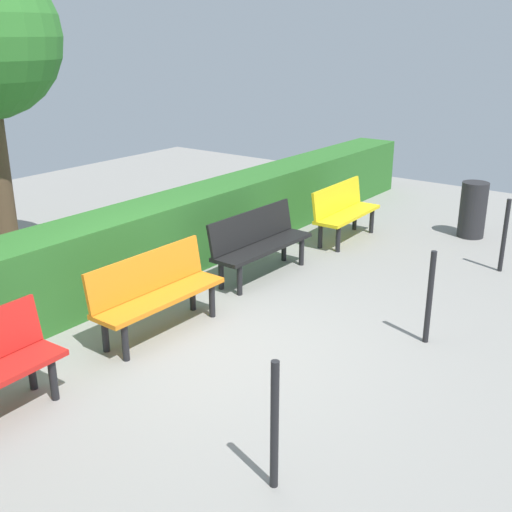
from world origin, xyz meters
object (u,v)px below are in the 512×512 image
(trash_bin, at_px, (473,210))
(bench_black, at_px, (259,240))
(bench_yellow, at_px, (343,209))
(bench_orange, at_px, (155,290))

(trash_bin, bearing_deg, bench_black, -26.73)
(bench_black, bearing_deg, bench_yellow, 177.88)
(bench_yellow, distance_m, bench_orange, 4.00)
(bench_yellow, height_order, trash_bin, trash_bin)
(bench_orange, bearing_deg, bench_black, -175.85)
(bench_yellow, xyz_separation_m, bench_black, (2.02, -0.13, 0.00))
(bench_yellow, bearing_deg, trash_bin, 129.17)
(bench_black, distance_m, bench_orange, 1.99)
(bench_black, height_order, bench_orange, same)
(bench_yellow, bearing_deg, bench_black, -5.20)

